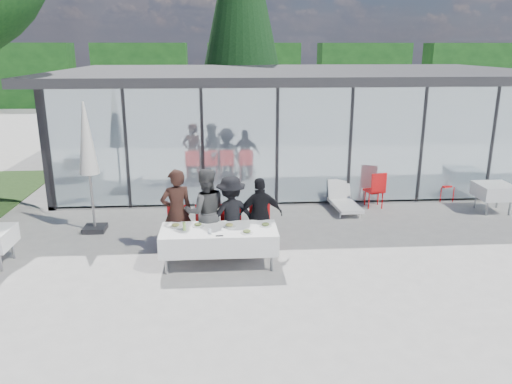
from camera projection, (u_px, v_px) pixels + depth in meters
ground at (246, 271)px, 9.59m from camera, size 90.00×90.00×0.00m
pavilion at (292, 108)px, 16.94m from camera, size 14.80×8.80×3.44m
treeline at (198, 75)px, 35.65m from camera, size 62.50×2.00×4.40m
dining_table at (219, 239)px, 9.70m from camera, size 2.26×0.96×0.75m
diner_a at (177, 212)px, 10.15m from camera, size 0.84×0.84×1.80m
diner_chair_a at (178, 227)px, 10.36m from camera, size 0.44×0.44×0.97m
diner_b at (206, 212)px, 10.19m from camera, size 0.99×0.99×1.80m
diner_chair_b at (206, 226)px, 10.40m from camera, size 0.44×0.44×0.97m
diner_c at (231, 215)px, 10.24m from camera, size 1.30×1.30×1.64m
diner_chair_c at (231, 226)px, 10.44m from camera, size 0.44×0.44×0.97m
diner_d at (260, 215)px, 10.29m from camera, size 1.04×1.04×1.59m
diner_chair_d at (260, 225)px, 10.48m from camera, size 0.44×0.44×0.97m
plate_a at (176, 226)px, 9.76m from camera, size 0.24×0.24×0.07m
plate_b at (198, 225)px, 9.79m from camera, size 0.24×0.24×0.07m
plate_c at (229, 225)px, 9.76m from camera, size 0.24×0.24×0.07m
plate_d at (266, 225)px, 9.80m from camera, size 0.24×0.24×0.07m
plate_extra at (247, 232)px, 9.43m from camera, size 0.24×0.24×0.07m
juice_bottle at (184, 226)px, 9.56m from camera, size 0.06×0.06×0.16m
drinking_glasses at (209, 231)px, 9.41m from camera, size 0.07×0.07×0.10m
folded_eyeglasses at (220, 236)px, 9.28m from camera, size 0.14×0.03×0.01m
spare_table_right at (494, 191)px, 12.87m from camera, size 0.86×0.86×0.74m
spare_chair_a at (443, 181)px, 13.92m from camera, size 0.56×0.56×0.97m
spare_chair_b at (376, 188)px, 13.18m from camera, size 0.54×0.54×0.97m
market_umbrella at (87, 147)px, 11.10m from camera, size 0.50×0.50×3.00m
lounger at (343, 200)px, 13.11m from camera, size 0.70×1.38×0.72m
conifer_tree at (241, 0)px, 20.39m from camera, size 4.00×4.00×10.50m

